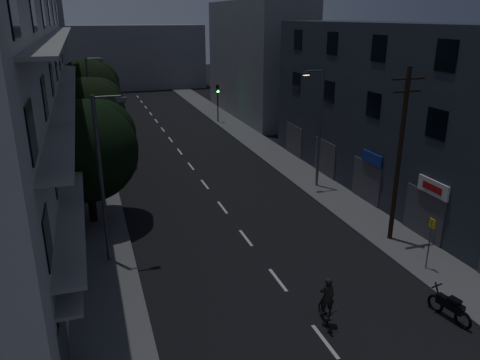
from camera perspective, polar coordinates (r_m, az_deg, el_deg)
ground at (r=38.12m, az=-6.17°, el=1.90°), size 160.00×160.00×0.00m
sidewalk_left at (r=37.35m, az=-17.47°, el=0.84°), size 3.00×90.00×0.15m
sidewalk_right at (r=40.25m, az=4.31°, el=3.02°), size 3.00×90.00×0.15m
lane_markings at (r=44.01m, az=-7.94°, el=4.22°), size 0.15×60.50×0.01m
building_left at (r=29.28m, az=-27.26°, el=8.65°), size 7.00×36.00×14.00m
building_right at (r=31.93m, az=19.86°, el=7.62°), size 6.19×28.00×11.00m
building_far_left at (r=58.87m, az=-23.51°, el=14.56°), size 6.00×20.00×16.00m
building_far_right at (r=56.31m, az=2.04°, el=14.40°), size 6.00×20.00×13.00m
building_far_end at (r=81.20m, az=-13.43°, el=14.37°), size 24.00×8.00×10.00m
tree_near at (r=27.16m, az=-18.17°, el=3.85°), size 5.70×5.70×7.04m
tree_mid at (r=37.88m, az=-17.93°, el=7.96°), size 5.63×5.63×6.93m
tree_far at (r=45.92m, az=-18.11°, el=10.31°), size 6.11×6.11×7.56m
traffic_signal_far_right at (r=52.47m, az=-2.73°, el=10.28°), size 0.28×0.37×4.10m
traffic_signal_far_left at (r=51.33m, az=-17.31°, el=9.24°), size 0.28×0.37×4.10m
street_lamp_left_near at (r=22.27m, az=-16.34°, el=0.85°), size 1.51×0.25×8.00m
street_lamp_right at (r=31.94m, az=9.55°, el=6.86°), size 1.51×0.25×8.00m
street_lamp_left_far at (r=42.16m, az=-17.63°, el=9.23°), size 1.51×0.25×8.00m
utility_pole at (r=24.82m, az=18.88°, el=3.12°), size 1.80×0.24×9.00m
bus_stop_sign at (r=23.31m, az=22.21°, el=-6.18°), size 0.06×0.35×2.52m
motorcycle at (r=20.82m, az=24.17°, el=-13.98°), size 0.66×2.02×1.31m
cyclist at (r=19.01m, az=10.44°, el=-15.16°), size 0.85×1.70×2.06m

